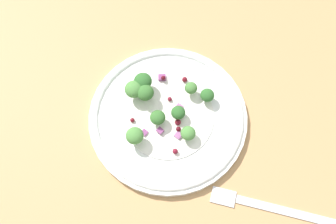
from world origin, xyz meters
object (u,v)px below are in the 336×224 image
plate (168,117)px  broccoli_floret_0 (134,89)px  broccoli_floret_1 (207,95)px  fork (266,207)px  broccoli_floret_2 (191,88)px

plate → broccoli_floret_0: broccoli_floret_0 is taller
broccoli_floret_1 → fork: 18.96cm
broccoli_floret_0 → plate: bearing=-167.7°
broccoli_floret_0 → broccoli_floret_1: bearing=-138.0°
plate → broccoli_floret_2: broccoli_floret_2 is taller
broccoli_floret_0 → broccoli_floret_1: (-8.62, -7.76, -0.68)cm
broccoli_floret_0 → broccoli_floret_1: broccoli_floret_0 is taller
fork → broccoli_floret_1: bearing=-19.0°
broccoli_floret_1 → fork: bearing=161.0°
broccoli_floret_0 → broccoli_floret_2: size_ratio=1.43×
broccoli_floret_1 → broccoli_floret_2: size_ratio=1.11×
broccoli_floret_0 → fork: (-26.38, -1.65, -3.26)cm
plate → fork: plate is taller
plate → broccoli_floret_1: bearing=-110.1°
plate → broccoli_floret_2: size_ratio=12.37×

